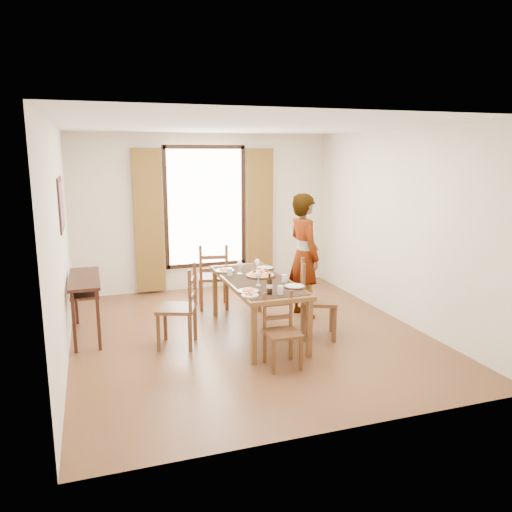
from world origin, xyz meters
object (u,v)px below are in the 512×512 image
object	(u,v)px
dining_table	(257,284)
man	(304,256)
pasta_platter	(260,273)
console_table	(85,286)

from	to	relation	value
dining_table	man	xyz separation A→B (m)	(0.90, 0.52, 0.22)
dining_table	man	distance (m)	1.06
man	pasta_platter	xyz separation A→B (m)	(-0.81, -0.39, -0.10)
console_table	dining_table	bearing A→B (deg)	-16.48
man	pasta_platter	distance (m)	0.90
man	dining_table	bearing A→B (deg)	116.17
dining_table	man	bearing A→B (deg)	30.11
console_table	pasta_platter	xyz separation A→B (m)	(2.23, -0.50, 0.12)
man	console_table	bearing A→B (deg)	83.93
man	pasta_platter	world-z (taller)	man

